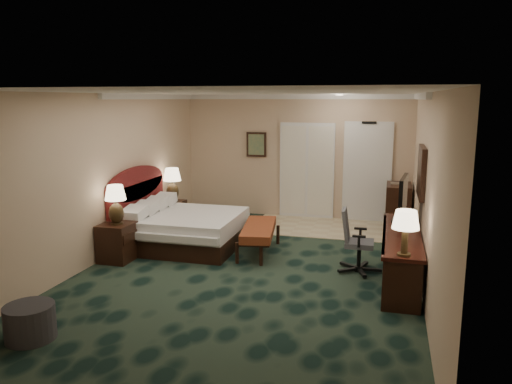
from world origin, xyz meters
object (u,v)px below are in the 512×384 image
(desk_chair, at_px, (359,241))
(minibar, at_px, (398,207))
(ottoman, at_px, (30,322))
(desk, at_px, (400,257))
(lamp_near, at_px, (116,205))
(lamp_far, at_px, (172,185))
(nightstand_near, at_px, (118,242))
(bed, at_px, (186,230))
(nightstand_far, at_px, (173,214))
(tv, at_px, (403,199))
(bed_bench, at_px, (259,239))

(desk_chair, relative_size, minibar, 1.06)
(ottoman, height_order, desk, desk)
(desk, xyz_separation_m, desk_chair, (-0.60, 0.22, 0.13))
(lamp_near, bearing_deg, lamp_far, 91.31)
(nightstand_near, height_order, desk_chair, desk_chair)
(desk, bearing_deg, lamp_far, 156.07)
(desk_chair, distance_m, minibar, 2.87)
(bed, bearing_deg, nightstand_far, 123.64)
(nightstand_near, relative_size, nightstand_far, 1.15)
(nightstand_near, xyz_separation_m, tv, (4.46, 1.00, 0.75))
(bed, distance_m, lamp_near, 1.45)
(nightstand_far, distance_m, lamp_near, 2.37)
(bed_bench, bearing_deg, nightstand_far, 140.41)
(bed, distance_m, nightstand_far, 1.45)
(nightstand_near, bearing_deg, desk_chair, 7.11)
(nightstand_far, distance_m, desk, 4.90)
(bed, bearing_deg, minibar, 31.53)
(nightstand_far, distance_m, lamp_far, 0.61)
(nightstand_near, height_order, lamp_near, lamp_near)
(tv, relative_size, minibar, 0.99)
(lamp_near, height_order, bed_bench, lamp_near)
(ottoman, height_order, tv, tv)
(lamp_far, bearing_deg, desk, -23.93)
(desk, bearing_deg, bed_bench, 162.87)
(bed_bench, bearing_deg, ottoman, -123.29)
(minibar, bearing_deg, desk_chair, -101.99)
(bed_bench, distance_m, desk, 2.43)
(bed_bench, height_order, desk_chair, desk_chair)
(lamp_near, xyz_separation_m, ottoman, (0.46, -2.66, -0.75))
(ottoman, bearing_deg, nightstand_near, 100.22)
(nightstand_far, height_order, ottoman, nightstand_far)
(ottoman, bearing_deg, tv, 42.82)
(desk, bearing_deg, ottoman, -143.38)
(lamp_far, height_order, desk, lamp_far)
(lamp_near, distance_m, lamp_far, 2.28)
(bed_bench, distance_m, ottoman, 4.01)
(lamp_far, bearing_deg, nightstand_far, 135.89)
(nightstand_near, relative_size, lamp_near, 0.97)
(lamp_near, distance_m, desk, 4.47)
(nightstand_near, xyz_separation_m, lamp_far, (-0.03, 2.24, 0.57))
(nightstand_near, xyz_separation_m, nightstand_far, (-0.03, 2.25, -0.04))
(nightstand_far, distance_m, ottoman, 4.96)
(nightstand_far, distance_m, desk_chair, 4.27)
(bed_bench, bearing_deg, minibar, 36.00)
(lamp_far, distance_m, ottoman, 5.01)
(nightstand_far, distance_m, minibar, 4.60)
(desk_chair, bearing_deg, bed_bench, 163.32)
(bed, distance_m, desk_chair, 3.13)
(ottoman, bearing_deg, minibar, 56.49)
(lamp_far, bearing_deg, bed_bench, -30.50)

